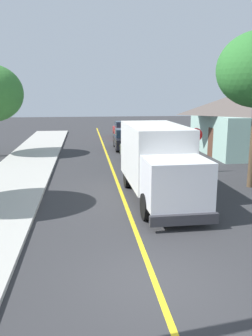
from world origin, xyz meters
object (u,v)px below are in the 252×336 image
(parked_car_mid, at_px, (125,140))
(parked_car_far, at_px, (123,130))
(stop_sign, at_px, (196,142))
(box_truck, at_px, (158,159))
(parked_car_near, at_px, (138,152))

(parked_car_mid, height_order, parked_car_far, same)
(stop_sign, bearing_deg, parked_car_mid, 108.04)
(box_truck, xyz_separation_m, parked_car_mid, (0.18, 13.64, -0.97))
(box_truck, relative_size, stop_sign, 2.73)
(parked_car_far, bearing_deg, parked_car_near, -92.33)
(parked_car_near, distance_m, stop_sign, 4.44)
(box_truck, xyz_separation_m, stop_sign, (3.16, 4.49, 0.09))
(parked_car_near, relative_size, parked_car_mid, 1.01)
(stop_sign, bearing_deg, parked_car_far, 97.88)
(parked_car_near, height_order, stop_sign, stop_sign)
(parked_car_near, height_order, parked_car_far, same)
(box_truck, height_order, parked_car_far, box_truck)
(box_truck, bearing_deg, parked_car_far, 87.67)
(parked_car_mid, relative_size, parked_car_far, 1.00)
(parked_car_near, distance_m, parked_car_far, 13.41)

